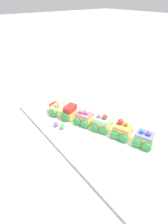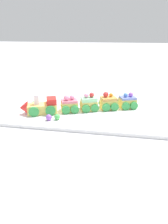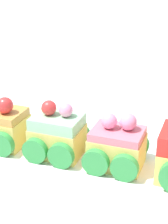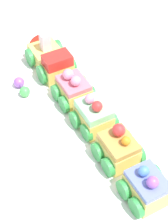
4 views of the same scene
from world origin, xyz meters
TOP-DOWN VIEW (x-y plane):
  - ground_plane at (0.00, 0.00)m, footprint 10.00×10.00m
  - display_board at (0.00, 0.00)m, footprint 0.65×0.34m
  - cake_train_locomotive at (0.15, 0.05)m, footprint 0.15×0.11m
  - cake_car_strawberry at (0.04, 0.01)m, footprint 0.09×0.09m
  - cake_car_mint at (-0.03, -0.02)m, footprint 0.09×0.09m
  - cake_car_caramel at (-0.11, -0.05)m, footprint 0.09×0.09m
  - cake_car_blueberry at (-0.18, -0.07)m, footprint 0.09×0.09m
  - gumball_purple at (0.09, 0.11)m, footprint 0.02×0.02m
  - gumball_green at (0.06, 0.10)m, footprint 0.02×0.02m

SIDE VIEW (x-z plane):
  - ground_plane at x=0.00m, z-range 0.00..0.00m
  - display_board at x=0.00m, z-range 0.00..0.01m
  - gumball_green at x=0.06m, z-range 0.01..0.03m
  - gumball_purple at x=0.09m, z-range 0.01..0.03m
  - cake_car_blueberry at x=-0.18m, z-range 0.00..0.07m
  - cake_train_locomotive at x=0.15m, z-range 0.00..0.07m
  - cake_car_strawberry at x=0.04m, z-range 0.00..0.07m
  - cake_car_caramel at x=-0.11m, z-range 0.00..0.07m
  - cake_car_mint at x=-0.03m, z-range 0.00..0.07m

